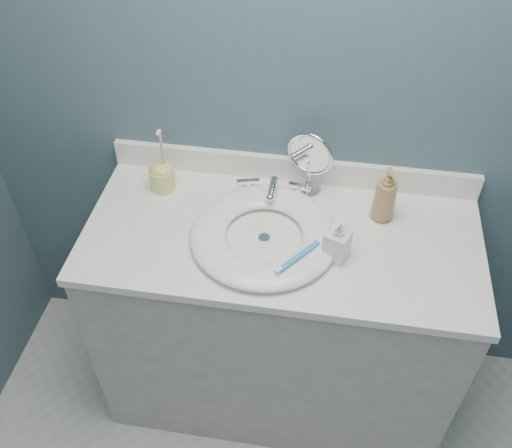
% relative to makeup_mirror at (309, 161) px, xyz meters
% --- Properties ---
extents(back_wall, '(2.20, 0.02, 2.40)m').
position_rel_makeup_mirror_xyz_m(back_wall, '(-0.06, 0.06, 0.19)').
color(back_wall, '#435B64').
rests_on(back_wall, ground).
extents(vanity_cabinet, '(1.20, 0.55, 0.85)m').
position_rel_makeup_mirror_xyz_m(vanity_cabinet, '(-0.06, -0.21, -0.58)').
color(vanity_cabinet, beige).
rests_on(vanity_cabinet, ground).
extents(countertop, '(1.22, 0.57, 0.03)m').
position_rel_makeup_mirror_xyz_m(countertop, '(-0.06, -0.21, -0.14)').
color(countertop, white).
rests_on(countertop, vanity_cabinet).
extents(backsplash, '(1.22, 0.02, 0.09)m').
position_rel_makeup_mirror_xyz_m(backsplash, '(-0.06, 0.05, -0.08)').
color(backsplash, white).
rests_on(backsplash, countertop).
extents(basin, '(0.45, 0.45, 0.04)m').
position_rel_makeup_mirror_xyz_m(basin, '(-0.11, -0.24, -0.11)').
color(basin, white).
rests_on(basin, countertop).
extents(drain, '(0.04, 0.04, 0.01)m').
position_rel_makeup_mirror_xyz_m(drain, '(-0.11, -0.24, -0.12)').
color(drain, silver).
rests_on(drain, countertop).
extents(faucet, '(0.25, 0.13, 0.07)m').
position_rel_makeup_mirror_xyz_m(faucet, '(-0.11, -0.05, -0.10)').
color(faucet, silver).
rests_on(faucet, countertop).
extents(makeup_mirror, '(0.15, 0.09, 0.23)m').
position_rel_makeup_mirror_xyz_m(makeup_mirror, '(0.00, 0.00, 0.00)').
color(makeup_mirror, silver).
rests_on(makeup_mirror, countertop).
extents(soap_bottle_amber, '(0.09, 0.09, 0.19)m').
position_rel_makeup_mirror_xyz_m(soap_bottle_amber, '(0.24, -0.09, -0.03)').
color(soap_bottle_amber, '#9C7646').
rests_on(soap_bottle_amber, countertop).
extents(soap_bottle_clear, '(0.09, 0.09, 0.15)m').
position_rel_makeup_mirror_xyz_m(soap_bottle_clear, '(0.11, -0.28, -0.05)').
color(soap_bottle_clear, silver).
rests_on(soap_bottle_clear, countertop).
extents(toothbrush_holder, '(0.08, 0.08, 0.23)m').
position_rel_makeup_mirror_xyz_m(toothbrush_holder, '(-0.47, -0.06, -0.07)').
color(toothbrush_holder, '#DBD56D').
rests_on(toothbrush_holder, countertop).
extents(toothbrush_lying, '(0.12, 0.15, 0.02)m').
position_rel_makeup_mirror_xyz_m(toothbrush_lying, '(0.00, -0.34, -0.08)').
color(toothbrush_lying, '#3688BF').
rests_on(toothbrush_lying, basin).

